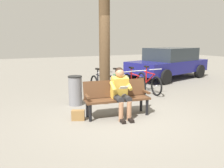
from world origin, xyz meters
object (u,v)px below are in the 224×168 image
bench (116,95)px  litter_bin (75,91)px  person_reading (121,90)px  parked_car (169,62)px  bicycle_silver (149,83)px  bicycle_purple (133,85)px  bicycle_red (120,86)px  tree_trunk (105,41)px  bicycle_blue (100,87)px  handbag (78,115)px

bench → litter_bin: size_ratio=1.95×
person_reading → parked_car: 6.23m
bicycle_silver → bicycle_purple: bearing=-79.7°
bicycle_purple → bicycle_red: bearing=-81.4°
tree_trunk → bicycle_red: tree_trunk is taller
litter_bin → bicycle_purple: bearing=-172.2°
tree_trunk → bicycle_blue: size_ratio=2.15×
person_reading → parked_car: (-4.82, -3.95, 0.11)m
handbag → parked_car: bearing=-147.4°
person_reading → bicycle_silver: bearing=-131.1°
bench → handbag: (0.98, -0.06, -0.39)m
person_reading → bicycle_red: person_reading is taller
litter_bin → bicycle_red: bicycle_red is taller
bicycle_purple → person_reading: bearing=-34.3°
bench → bicycle_silver: (-2.16, -1.66, -0.15)m
bench → tree_trunk: (-0.21, -1.14, 1.30)m
litter_bin → bicycle_purple: bicycle_purple is taller
bicycle_blue → parked_car: (-4.50, -1.98, 0.41)m
bicycle_blue → person_reading: bearing=-8.7°
bicycle_blue → parked_car: parked_car is taller
handbag → tree_trunk: tree_trunk is taller
tree_trunk → parked_car: bearing=-150.3°
handbag → tree_trunk: size_ratio=0.08×
bicycle_purple → bench: bearing=-37.7°
tree_trunk → litter_bin: (0.85, -0.17, -1.39)m
person_reading → bicycle_red: 1.99m
tree_trunk → parked_car: (-4.64, -2.64, -1.04)m
bicycle_silver → bicycle_purple: 0.67m
bench → bicycle_blue: (-0.34, -1.79, -0.15)m
litter_bin → bicycle_silver: (-2.80, -0.35, -0.06)m
parked_car → tree_trunk: bearing=16.4°
person_reading → bicycle_red: size_ratio=0.72×
bench → bicycle_red: (-0.94, -1.57, -0.15)m
handbag → bicycle_blue: bicycle_blue is taller
bicycle_purple → bicycle_silver: bearing=100.4°
tree_trunk → bicycle_blue: bearing=-101.5°
bicycle_red → parked_car: bearing=108.0°
person_reading → litter_bin: 1.64m
person_reading → bicycle_red: bearing=-109.3°
handbag → bicycle_red: (-1.91, -1.51, 0.24)m
bench → bicycle_blue: size_ratio=0.98×
person_reading → bicycle_blue: person_reading is taller
tree_trunk → bicycle_purple: tree_trunk is taller
bench → litter_bin: bearing=-55.7°
person_reading → tree_trunk: size_ratio=0.33×
handbag → bicycle_silver: (-3.13, -1.60, 0.24)m
litter_bin → handbag: bearing=75.0°
litter_bin → bicycle_red: (-1.58, -0.26, -0.06)m
bicycle_silver → handbag: bearing=-57.7°
handbag → tree_trunk: (-1.18, -1.08, 1.69)m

